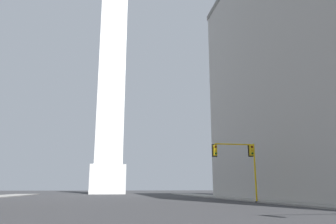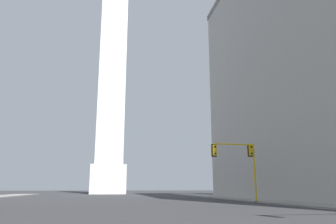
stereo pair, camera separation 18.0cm
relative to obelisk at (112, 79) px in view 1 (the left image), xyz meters
name	(u,v)px [view 1 (the left image)]	position (x,y,z in m)	size (l,w,h in m)	color
sidewalk_right	(287,202)	(17.50, -52.30, -29.18)	(5.00, 98.06, 0.15)	gray
obelisk	(112,79)	(0.00, 0.00, 0.00)	(8.47, 8.47, 61.77)	silver
traffic_light_mid_right	(241,157)	(13.54, -50.74, -24.70)	(4.77, 0.52, 5.99)	yellow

